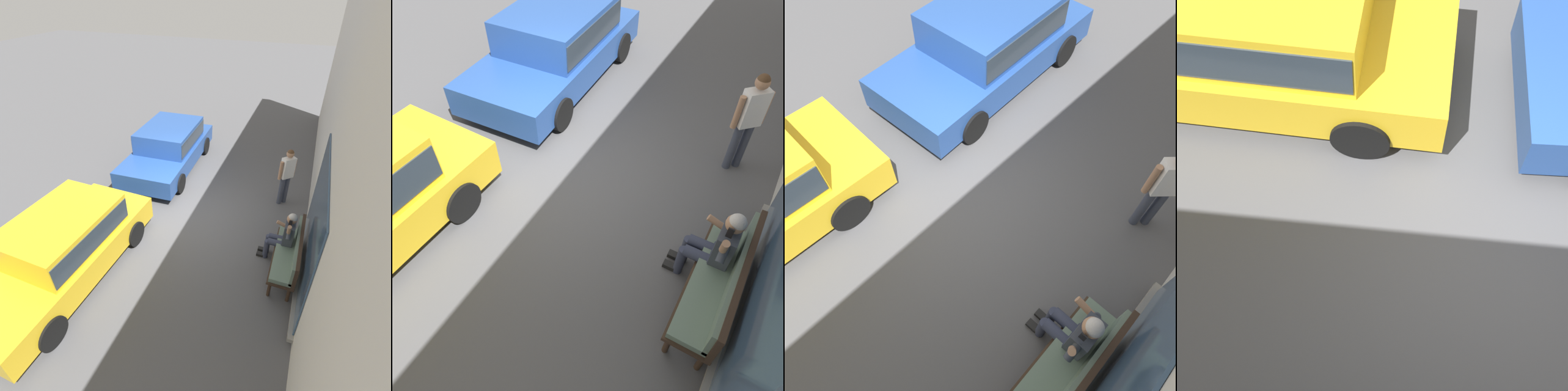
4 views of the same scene
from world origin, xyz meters
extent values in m
plane|color=#4C4C4F|center=(0.00, 0.00, 0.00)|extent=(60.00, 60.00, 0.00)
cube|color=#385170|center=(1.14, 3.18, 1.45)|extent=(3.40, 0.03, 2.50)
cylinder|color=#332319|center=(0.32, 3.00, 0.20)|extent=(0.07, 0.07, 0.40)
cylinder|color=#332319|center=(0.32, 2.61, 0.20)|extent=(0.07, 0.07, 0.40)
cube|color=#332319|center=(1.14, 2.81, 0.43)|extent=(1.80, 0.55, 0.06)
cube|color=slate|center=(1.14, 2.81, 0.51)|extent=(1.74, 0.49, 0.10)
cube|color=#332319|center=(1.14, 3.04, 0.74)|extent=(1.80, 0.07, 0.55)
cube|color=slate|center=(1.14, 2.98, 0.74)|extent=(1.74, 0.06, 0.47)
cylinder|color=#2D3347|center=(0.89, 2.57, 0.51)|extent=(0.15, 0.42, 0.15)
cylinder|color=#2D3347|center=(0.89, 2.36, 0.26)|extent=(0.12, 0.12, 0.51)
cube|color=black|center=(0.89, 2.28, 0.04)|extent=(0.10, 0.24, 0.07)
cylinder|color=#2D3347|center=(0.71, 2.57, 0.51)|extent=(0.15, 0.42, 0.15)
cylinder|color=#2D3347|center=(0.71, 2.36, 0.26)|extent=(0.12, 0.12, 0.51)
cube|color=black|center=(0.71, 2.28, 0.04)|extent=(0.10, 0.24, 0.07)
cube|color=#2D3347|center=(0.80, 2.78, 0.51)|extent=(0.34, 0.24, 0.14)
cube|color=#333842|center=(0.80, 2.78, 0.79)|extent=(0.38, 0.22, 0.56)
sphere|color=#A37556|center=(0.80, 2.78, 1.21)|extent=(0.22, 0.22, 0.22)
sphere|color=#B7B2AD|center=(0.80, 2.79, 1.25)|extent=(0.20, 0.20, 0.20)
cylinder|color=#333842|center=(0.56, 2.76, 0.90)|extent=(0.20, 0.10, 0.28)
cylinder|color=#A37556|center=(0.51, 2.60, 0.78)|extent=(0.08, 0.27, 0.17)
cylinder|color=#333842|center=(1.04, 2.78, 0.97)|extent=(0.25, 0.10, 0.22)
cylinder|color=#A37556|center=(1.11, 2.76, 1.16)|extent=(0.16, 0.08, 0.25)
cube|color=black|center=(0.94, 2.76, 1.20)|extent=(0.02, 0.07, 0.15)
cube|color=#23478E|center=(-2.25, -1.58, 0.52)|extent=(4.49, 2.08, 0.57)
cube|color=#23478E|center=(-2.42, -1.59, 1.13)|extent=(2.36, 1.76, 0.66)
cube|color=#28333D|center=(-2.42, -1.59, 1.13)|extent=(2.32, 1.80, 0.46)
cylinder|color=black|center=(-0.92, -0.62, 0.31)|extent=(0.63, 0.21, 0.62)
cylinder|color=black|center=(-0.84, -2.42, 0.31)|extent=(0.63, 0.21, 0.62)
cylinder|color=black|center=(-3.65, -0.74, 0.31)|extent=(0.63, 0.21, 0.62)
cylinder|color=black|center=(-3.57, -2.54, 0.31)|extent=(0.63, 0.21, 0.62)
cylinder|color=black|center=(1.56, -0.77, 0.32)|extent=(0.64, 0.20, 0.63)
cylinder|color=black|center=(1.51, -2.49, 0.32)|extent=(0.64, 0.20, 0.63)
cylinder|color=#383D4C|center=(-1.54, 2.48, 0.44)|extent=(0.13, 0.13, 0.88)
cylinder|color=#383D4C|center=(-1.41, 2.35, 0.44)|extent=(0.13, 0.13, 0.88)
cube|color=silver|center=(-1.48, 2.42, 1.18)|extent=(0.39, 0.40, 0.60)
cylinder|color=#A37556|center=(-1.32, 2.25, 1.14)|extent=(0.09, 0.09, 0.54)
camera|label=1|loc=(6.25, 2.60, 5.42)|focal=28.00mm
camera|label=2|loc=(3.76, 2.60, 4.55)|focal=35.00mm
camera|label=3|loc=(2.27, 2.60, 5.19)|focal=35.00mm
camera|label=4|loc=(1.08, 2.60, 5.56)|focal=55.00mm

